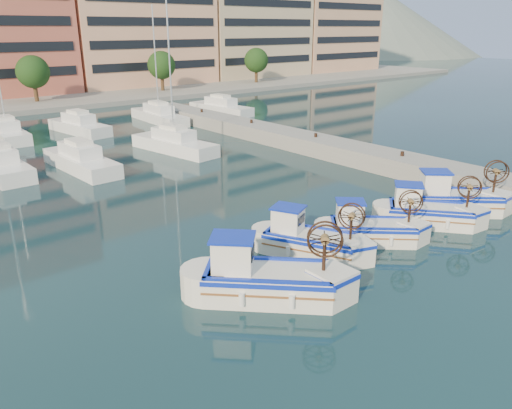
% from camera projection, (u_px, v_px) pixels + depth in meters
% --- Properties ---
extents(ground, '(300.00, 300.00, 0.00)m').
position_uv_depth(ground, '(342.00, 254.00, 21.82)').
color(ground, '#193C41').
rests_on(ground, ground).
extents(quay, '(3.00, 60.00, 1.20)m').
position_uv_depth(quay, '(377.00, 159.00, 35.26)').
color(quay, gray).
rests_on(quay, ground).
extents(waterfront, '(180.00, 40.00, 25.60)m').
position_uv_depth(waterfront, '(38.00, 14.00, 70.64)').
color(waterfront, gray).
rests_on(waterfront, ground).
extents(hill_east, '(160.00, 160.00, 50.00)m').
position_uv_depth(hill_east, '(364.00, 54.00, 185.97)').
color(hill_east, slate).
rests_on(hill_east, ground).
extents(yacht_marina, '(39.32, 22.66, 11.50)m').
position_uv_depth(yacht_marina, '(56.00, 144.00, 40.14)').
color(yacht_marina, white).
rests_on(yacht_marina, ground).
extents(fishing_boat_a, '(4.72, 4.73, 3.06)m').
position_uv_depth(fishing_boat_a, '(264.00, 278.00, 18.01)').
color(fishing_boat_a, silver).
rests_on(fishing_boat_a, ground).
extents(fishing_boat_b, '(3.27, 4.37, 2.63)m').
position_uv_depth(fishing_boat_b, '(309.00, 239.00, 21.56)').
color(fishing_boat_b, silver).
rests_on(fishing_boat_b, ground).
extents(fishing_boat_c, '(3.94, 3.83, 2.52)m').
position_uv_depth(fishing_boat_c, '(370.00, 228.00, 22.85)').
color(fishing_boat_c, silver).
rests_on(fishing_boat_c, ground).
extents(fishing_boat_d, '(3.86, 4.25, 2.65)m').
position_uv_depth(fishing_boat_d, '(427.00, 211.00, 24.85)').
color(fishing_boat_d, silver).
rests_on(fishing_boat_d, ground).
extents(fishing_boat_e, '(4.52, 4.41, 2.90)m').
position_uv_depth(fishing_boat_e, '(454.00, 198.00, 26.52)').
color(fishing_boat_e, silver).
rests_on(fishing_boat_e, ground).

